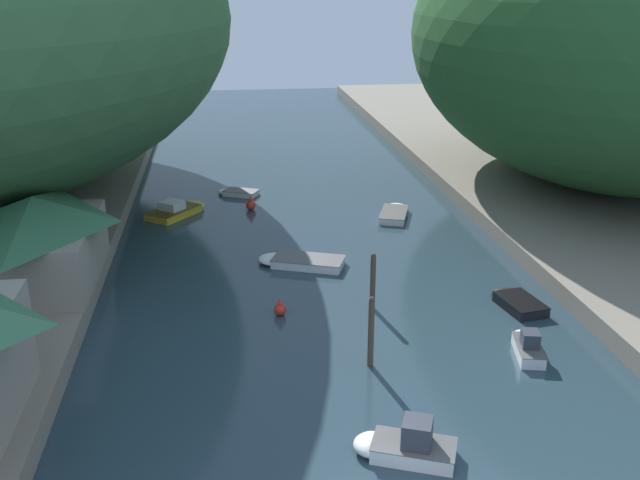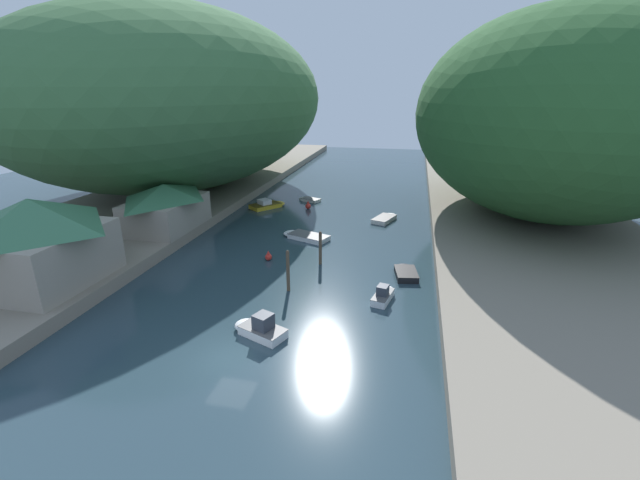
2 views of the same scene
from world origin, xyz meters
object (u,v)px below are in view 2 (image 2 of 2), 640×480
at_px(boat_far_right_bank, 259,328).
at_px(channel_buoy_near, 268,257).
at_px(boat_near_quay, 309,199).
at_px(waterfront_building, 36,240).
at_px(channel_buoy_far, 308,206).
at_px(boathouse_shed, 165,206).
at_px(boat_yellow_tender, 268,205).
at_px(boat_open_rowboat, 386,218).
at_px(boat_cabin_cruiser, 384,294).
at_px(boat_white_cruiser, 304,236).
at_px(boat_small_dinghy, 405,272).
at_px(person_by_boathouse, 111,253).
at_px(person_on_quay, 171,224).

distance_m(boat_far_right_bank, channel_buoy_near, 12.75).
relative_size(boat_near_quay, channel_buoy_near, 3.76).
height_order(waterfront_building, channel_buoy_far, waterfront_building).
bearing_deg(boathouse_shed, boat_yellow_tender, 65.12).
xyz_separation_m(boat_near_quay, channel_buoy_near, (1.64, -22.32, 0.17)).
xyz_separation_m(waterfront_building, channel_buoy_near, (14.51, 10.33, -4.14)).
relative_size(boat_open_rowboat, boat_far_right_bank, 1.20).
bearing_deg(boat_cabin_cruiser, boathouse_shed, 170.92).
bearing_deg(channel_buoy_far, boat_far_right_bank, -82.15).
bearing_deg(boat_open_rowboat, boat_near_quay, 167.96).
xyz_separation_m(boat_white_cruiser, boat_open_rowboat, (8.10, 8.61, -0.01)).
relative_size(boat_cabin_cruiser, channel_buoy_far, 3.08).
bearing_deg(boat_open_rowboat, boat_white_cruiser, -113.81).
bearing_deg(boat_yellow_tender, boat_small_dinghy, -7.02).
bearing_deg(channel_buoy_near, boat_far_right_bank, -73.98).
xyz_separation_m(boat_yellow_tender, boat_small_dinghy, (18.70, -18.46, -0.09)).
height_order(boathouse_shed, boat_white_cruiser, boathouse_shed).
bearing_deg(boat_white_cruiser, channel_buoy_far, 32.58).
bearing_deg(boat_far_right_bank, boat_yellow_tender, 40.02).
height_order(boathouse_shed, boat_yellow_tender, boathouse_shed).
distance_m(boat_far_right_bank, channel_buoy_far, 30.71).
bearing_deg(boat_open_rowboat, waterfront_building, -113.96).
relative_size(waterfront_building, boat_far_right_bank, 2.30).
height_order(boat_small_dinghy, channel_buoy_near, channel_buoy_near).
bearing_deg(person_by_boathouse, boat_open_rowboat, -34.37).
bearing_deg(boathouse_shed, boat_small_dinghy, -10.10).
distance_m(waterfront_building, boat_far_right_bank, 18.57).
height_order(boat_far_right_bank, person_by_boathouse, person_by_boathouse).
bearing_deg(boat_open_rowboat, boat_far_right_bank, -83.32).
bearing_deg(boathouse_shed, channel_buoy_far, 50.22).
distance_m(boathouse_shed, boat_white_cruiser, 14.90).
relative_size(boat_small_dinghy, channel_buoy_far, 3.37).
relative_size(boathouse_shed, boat_near_quay, 2.62).
xyz_separation_m(waterfront_building, boat_far_right_bank, (18.03, -1.92, -4.04)).
bearing_deg(boat_far_right_bank, person_on_quay, 67.56).
xyz_separation_m(waterfront_building, boat_cabin_cruiser, (25.63, 4.81, -4.11)).
xyz_separation_m(boat_cabin_cruiser, person_on_quay, (-22.24, 7.77, 1.67)).
bearing_deg(boathouse_shed, boat_near_quay, 59.34).
bearing_deg(person_on_quay, boat_far_right_bank, -149.67).
relative_size(waterfront_building, person_by_boathouse, 5.54).
height_order(boat_near_quay, person_by_boathouse, person_by_boathouse).
xyz_separation_m(boat_yellow_tender, person_by_boathouse, (-5.66, -24.03, 1.70)).
xyz_separation_m(boat_open_rowboat, boat_yellow_tender, (-15.87, 2.51, 0.12)).
xyz_separation_m(boat_yellow_tender, channel_buoy_far, (5.42, 0.33, 0.07)).
relative_size(boat_cabin_cruiser, boat_open_rowboat, 0.70).
bearing_deg(boat_small_dinghy, boathouse_shed, 160.16).
distance_m(boat_yellow_tender, boat_small_dinghy, 26.27).
height_order(boat_near_quay, channel_buoy_far, channel_buoy_far).
xyz_separation_m(channel_buoy_near, person_on_quay, (-11.12, 2.25, 1.70)).
height_order(waterfront_building, person_on_quay, waterfront_building).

